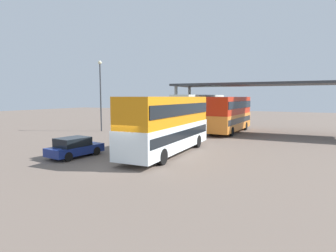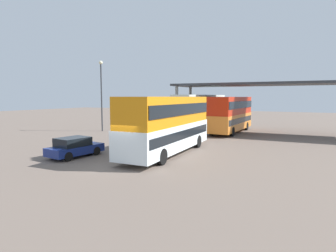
{
  "view_description": "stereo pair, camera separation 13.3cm",
  "coord_description": "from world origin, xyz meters",
  "px_view_note": "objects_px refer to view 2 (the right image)",
  "views": [
    {
      "loc": [
        9.59,
        -13.49,
        4.08
      ],
      "look_at": [
        0.5,
        4.39,
        2.0
      ],
      "focal_mm": 30.12,
      "sensor_mm": 36.0,
      "label": 1
    },
    {
      "loc": [
        9.71,
        -13.43,
        4.08
      ],
      "look_at": [
        0.5,
        4.39,
        2.0
      ],
      "focal_mm": 30.12,
      "sensor_mm": 36.0,
      "label": 2
    }
  ],
  "objects_px": {
    "double_decker_main": "(168,123)",
    "parked_hatchback": "(75,147)",
    "lamppost_tall": "(101,88)",
    "double_decker_near_canopy": "(200,111)",
    "double_decker_mid_row": "(230,113)"
  },
  "relations": [
    {
      "from": "double_decker_main",
      "to": "double_decker_mid_row",
      "type": "bearing_deg",
      "value": -5.07
    },
    {
      "from": "double_decker_mid_row",
      "to": "lamppost_tall",
      "type": "height_order",
      "value": "lamppost_tall"
    },
    {
      "from": "double_decker_near_canopy",
      "to": "double_decker_mid_row",
      "type": "bearing_deg",
      "value": -98.48
    },
    {
      "from": "double_decker_near_canopy",
      "to": "lamppost_tall",
      "type": "xyz_separation_m",
      "value": [
        -9.97,
        -6.66,
        2.81
      ]
    },
    {
      "from": "double_decker_main",
      "to": "double_decker_mid_row",
      "type": "relative_size",
      "value": 1.04
    },
    {
      "from": "double_decker_main",
      "to": "parked_hatchback",
      "type": "bearing_deg",
      "value": 125.61
    },
    {
      "from": "double_decker_main",
      "to": "lamppost_tall",
      "type": "height_order",
      "value": "lamppost_tall"
    },
    {
      "from": "double_decker_near_canopy",
      "to": "parked_hatchback",
      "type": "bearing_deg",
      "value": 178.53
    },
    {
      "from": "double_decker_mid_row",
      "to": "lamppost_tall",
      "type": "xyz_separation_m",
      "value": [
        -13.99,
        -5.76,
        2.94
      ]
    },
    {
      "from": "parked_hatchback",
      "to": "double_decker_mid_row",
      "type": "height_order",
      "value": "double_decker_mid_row"
    },
    {
      "from": "double_decker_main",
      "to": "lamppost_tall",
      "type": "xyz_separation_m",
      "value": [
        -13.23,
        8.38,
        2.93
      ]
    },
    {
      "from": "parked_hatchback",
      "to": "lamppost_tall",
      "type": "distance_m",
      "value": 15.43
    },
    {
      "from": "parked_hatchback",
      "to": "double_decker_mid_row",
      "type": "bearing_deg",
      "value": -10.76
    },
    {
      "from": "double_decker_mid_row",
      "to": "lamppost_tall",
      "type": "relative_size",
      "value": 1.22
    },
    {
      "from": "double_decker_main",
      "to": "double_decker_near_canopy",
      "type": "xyz_separation_m",
      "value": [
        -3.26,
        15.04,
        0.12
      ]
    }
  ]
}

